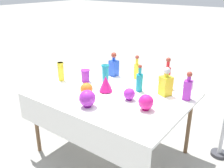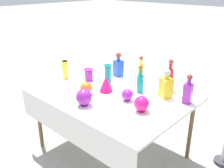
{
  "view_description": "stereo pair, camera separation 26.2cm",
  "coord_description": "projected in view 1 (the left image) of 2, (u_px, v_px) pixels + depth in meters",
  "views": [
    {
      "loc": [
        1.45,
        -1.95,
        1.85
      ],
      "look_at": [
        0.0,
        0.0,
        0.86
      ],
      "focal_mm": 40.0,
      "sensor_mm": 36.0,
      "label": 1
    },
    {
      "loc": [
        1.66,
        -1.78,
        1.85
      ],
      "look_at": [
        0.0,
        0.0,
        0.86
      ],
      "focal_mm": 40.0,
      "sensor_mm": 36.0,
      "label": 2
    }
  ],
  "objects": [
    {
      "name": "tall_bottle_2",
      "position": [
        137.0,
        69.0,
        3.01
      ],
      "size": [
        0.07,
        0.07,
        0.29
      ],
      "color": "yellow",
      "rests_on": "display_table"
    },
    {
      "name": "tall_bottle_0",
      "position": [
        167.0,
        75.0,
        2.76
      ],
      "size": [
        0.07,
        0.07,
        0.34
      ],
      "color": "red",
      "rests_on": "display_table"
    },
    {
      "name": "display_table",
      "position": [
        110.0,
        98.0,
        2.66
      ],
      "size": [
        1.61,
        1.2,
        0.76
      ],
      "color": "white",
      "rests_on": "ground"
    },
    {
      "name": "round_bowl_1",
      "position": [
        87.0,
        89.0,
        2.57
      ],
      "size": [
        0.13,
        0.13,
        0.14
      ],
      "color": "orange",
      "rests_on": "display_table"
    },
    {
      "name": "square_decanter_1",
      "position": [
        114.0,
        66.0,
        3.11
      ],
      "size": [
        0.11,
        0.11,
        0.3
      ],
      "color": "blue",
      "rests_on": "display_table"
    },
    {
      "name": "tall_bottle_1",
      "position": [
        139.0,
        81.0,
        2.66
      ],
      "size": [
        0.07,
        0.07,
        0.3
      ],
      "color": "teal",
      "rests_on": "display_table"
    },
    {
      "name": "price_tag_right",
      "position": [
        68.0,
        107.0,
        2.32
      ],
      "size": [
        0.05,
        0.01,
        0.04
      ],
      "primitive_type": "cube",
      "rotation": [
        -0.21,
        0.0,
        0.02
      ],
      "color": "white",
      "rests_on": "display_table"
    },
    {
      "name": "ground_plane",
      "position": [
        112.0,
        151.0,
        2.95
      ],
      "size": [
        40.0,
        40.0,
        0.0
      ],
      "primitive_type": "plane",
      "color": "gray"
    },
    {
      "name": "square_decanter_2",
      "position": [
        166.0,
        84.0,
        2.57
      ],
      "size": [
        0.14,
        0.14,
        0.3
      ],
      "color": "yellow",
      "rests_on": "display_table"
    },
    {
      "name": "price_tag_left",
      "position": [
        42.0,
        97.0,
        2.52
      ],
      "size": [
        0.06,
        0.03,
        0.03
      ],
      "primitive_type": "cube",
      "rotation": [
        -0.21,
        0.0,
        -0.21
      ],
      "color": "white",
      "rests_on": "display_table"
    },
    {
      "name": "round_bowl_3",
      "position": [
        87.0,
        98.0,
        2.33
      ],
      "size": [
        0.16,
        0.16,
        0.17
      ],
      "color": "purple",
      "rests_on": "display_table"
    },
    {
      "name": "slender_vase_0",
      "position": [
        85.0,
        75.0,
        2.94
      ],
      "size": [
        0.11,
        0.11,
        0.15
      ],
      "color": "purple",
      "rests_on": "display_table"
    },
    {
      "name": "slender_vase_1",
      "position": [
        105.0,
        74.0,
        2.86
      ],
      "size": [
        0.09,
        0.09,
        0.22
      ],
      "color": "teal",
      "rests_on": "display_table"
    },
    {
      "name": "round_bowl_0",
      "position": [
        129.0,
        94.0,
        2.47
      ],
      "size": [
        0.12,
        0.12,
        0.13
      ],
      "color": "purple",
      "rests_on": "display_table"
    },
    {
      "name": "price_tag_center",
      "position": [
        61.0,
        102.0,
        2.41
      ],
      "size": [
        0.06,
        0.02,
        0.05
      ],
      "primitive_type": "cube",
      "rotation": [
        -0.21,
        0.0,
        0.12
      ],
      "color": "white",
      "rests_on": "display_table"
    },
    {
      "name": "round_bowl_2",
      "position": [
        146.0,
        102.0,
        2.28
      ],
      "size": [
        0.14,
        0.14,
        0.15
      ],
      "color": "#C61972",
      "rests_on": "display_table"
    },
    {
      "name": "square_decanter_0",
      "position": [
        188.0,
        88.0,
        2.47
      ],
      "size": [
        0.09,
        0.09,
        0.29
      ],
      "color": "purple",
      "rests_on": "display_table"
    },
    {
      "name": "fluted_vase_0",
      "position": [
        106.0,
        84.0,
        2.65
      ],
      "size": [
        0.15,
        0.15,
        0.18
      ],
      "color": "#C61972",
      "rests_on": "display_table"
    },
    {
      "name": "slender_vase_2",
      "position": [
        61.0,
        71.0,
        2.95
      ],
      "size": [
        0.08,
        0.08,
        0.22
      ],
      "color": "yellow",
      "rests_on": "display_table"
    }
  ]
}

